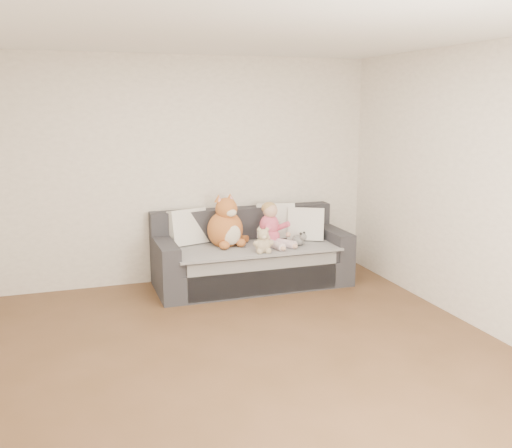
# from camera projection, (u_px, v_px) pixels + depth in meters

# --- Properties ---
(room_shell) EXTENTS (5.00, 5.00, 5.00)m
(room_shell) POSITION_uv_depth(u_px,v_px,m) (237.00, 198.00, 4.66)
(room_shell) COLOR brown
(room_shell) RESTS_ON ground
(sofa) EXTENTS (2.20, 0.94, 0.85)m
(sofa) POSITION_uv_depth(u_px,v_px,m) (251.00, 258.00, 6.59)
(sofa) COLOR #2D2D32
(sofa) RESTS_ON ground
(cushion_left) EXTENTS (0.48, 0.32, 0.42)m
(cushion_left) POSITION_uv_depth(u_px,v_px,m) (188.00, 227.00, 6.52)
(cushion_left) COLOR silver
(cushion_left) RESTS_ON sofa
(cushion_right_back) EXTENTS (0.49, 0.32, 0.43)m
(cushion_right_back) POSITION_uv_depth(u_px,v_px,m) (275.00, 221.00, 6.85)
(cushion_right_back) COLOR silver
(cushion_right_back) RESTS_ON sofa
(cushion_right_front) EXTENTS (0.46, 0.36, 0.40)m
(cushion_right_front) POSITION_uv_depth(u_px,v_px,m) (306.00, 224.00, 6.74)
(cushion_right_front) COLOR silver
(cushion_right_front) RESTS_ON sofa
(toddler) EXTENTS (0.35, 0.51, 0.50)m
(toddler) POSITION_uv_depth(u_px,v_px,m) (272.00, 227.00, 6.50)
(toddler) COLOR #DD4E68
(toddler) RESTS_ON sofa
(plush_cat) EXTENTS (0.50, 0.48, 0.62)m
(plush_cat) POSITION_uv_depth(u_px,v_px,m) (226.00, 226.00, 6.45)
(plush_cat) COLOR #B66828
(plush_cat) RESTS_ON sofa
(teddy_bear) EXTENTS (0.22, 0.17, 0.28)m
(teddy_bear) POSITION_uv_depth(u_px,v_px,m) (263.00, 243.00, 6.17)
(teddy_bear) COLOR tan
(teddy_bear) RESTS_ON sofa
(plush_cow) EXTENTS (0.14, 0.20, 0.17)m
(plush_cow) POSITION_uv_depth(u_px,v_px,m) (299.00, 240.00, 6.49)
(plush_cow) COLOR white
(plush_cow) RESTS_ON sofa
(sippy_cup) EXTENTS (0.12, 0.09, 0.13)m
(sippy_cup) POSITION_uv_depth(u_px,v_px,m) (262.00, 242.00, 6.40)
(sippy_cup) COLOR #5A3591
(sippy_cup) RESTS_ON sofa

